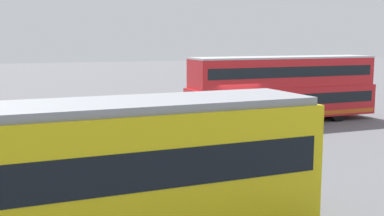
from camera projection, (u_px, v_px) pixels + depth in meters
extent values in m
plane|color=slate|center=(242.00, 130.00, 26.11)|extent=(160.00, 160.00, 0.00)
cube|color=red|center=(283.00, 101.00, 28.57)|extent=(11.83, 2.74, 1.81)
cube|color=red|center=(284.00, 72.00, 28.32)|extent=(11.47, 2.63, 1.65)
cube|color=black|center=(283.00, 98.00, 28.53)|extent=(11.24, 2.76, 0.64)
cube|color=black|center=(284.00, 71.00, 28.31)|extent=(10.88, 2.65, 0.60)
cube|color=#D85919|center=(282.00, 112.00, 28.66)|extent=(11.59, 2.77, 0.24)
cube|color=#B2B2B7|center=(284.00, 57.00, 28.19)|extent=(11.47, 2.63, 0.10)
cylinder|color=black|center=(228.00, 117.00, 27.33)|extent=(1.06, 2.42, 1.00)
cylinder|color=black|center=(327.00, 111.00, 29.87)|extent=(1.06, 2.42, 1.00)
cube|color=yellow|center=(25.00, 181.00, 10.80)|extent=(14.50, 3.26, 3.03)
cube|color=black|center=(24.00, 168.00, 10.75)|extent=(13.92, 3.27, 0.90)
cube|color=gray|center=(21.00, 111.00, 10.56)|extent=(14.20, 3.04, 0.20)
cylinder|color=#4C3F2D|center=(180.00, 162.00, 17.88)|extent=(0.14, 0.14, 0.81)
cylinder|color=#4C3F2D|center=(186.00, 161.00, 17.91)|extent=(0.14, 0.14, 0.81)
cylinder|color=maroon|center=(183.00, 143.00, 17.79)|extent=(0.38, 0.38, 0.62)
sphere|color=#8C6647|center=(183.00, 132.00, 17.73)|extent=(0.22, 0.22, 0.22)
cylinder|color=#33384C|center=(280.00, 150.00, 19.73)|extent=(0.14, 0.14, 0.79)
cylinder|color=#33384C|center=(285.00, 151.00, 19.66)|extent=(0.14, 0.14, 0.79)
cylinder|color=#335938|center=(283.00, 134.00, 19.59)|extent=(0.45, 0.45, 0.61)
sphere|color=tan|center=(283.00, 124.00, 19.53)|extent=(0.21, 0.21, 0.21)
cube|color=gray|center=(185.00, 140.00, 18.60)|extent=(7.22, 0.37, 0.06)
cube|color=gray|center=(185.00, 153.00, 18.67)|extent=(7.22, 0.37, 0.06)
cylinder|color=gray|center=(265.00, 145.00, 20.07)|extent=(0.07, 0.07, 1.05)
cylinder|color=gray|center=(185.00, 153.00, 18.68)|extent=(0.07, 0.07, 1.05)
cylinder|color=gray|center=(93.00, 162.00, 17.29)|extent=(0.07, 0.07, 1.05)
cylinder|color=slate|center=(89.00, 140.00, 17.58)|extent=(0.10, 0.10, 2.55)
cube|color=#1999D8|center=(88.00, 115.00, 17.41)|extent=(1.24, 0.23, 0.51)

